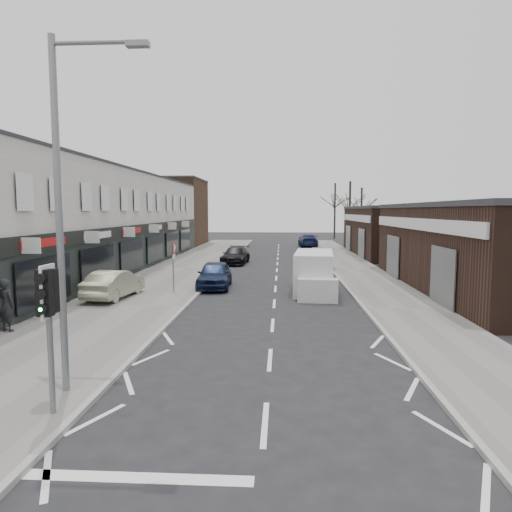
# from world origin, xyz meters

# --- Properties ---
(ground) EXTENTS (160.00, 160.00, 0.00)m
(ground) POSITION_xyz_m (0.00, 0.00, 0.00)
(ground) COLOR black
(ground) RESTS_ON ground
(pavement_left) EXTENTS (5.50, 64.00, 0.12)m
(pavement_left) POSITION_xyz_m (-6.75, 22.00, 0.06)
(pavement_left) COLOR slate
(pavement_left) RESTS_ON ground
(pavement_right) EXTENTS (3.50, 64.00, 0.12)m
(pavement_right) POSITION_xyz_m (5.75, 22.00, 0.06)
(pavement_right) COLOR slate
(pavement_right) RESTS_ON ground
(shop_terrace_left) EXTENTS (8.00, 41.00, 7.10)m
(shop_terrace_left) POSITION_xyz_m (-13.50, 19.50, 3.55)
(shop_terrace_left) COLOR silver
(shop_terrace_left) RESTS_ON ground
(brick_block_far) EXTENTS (8.00, 10.00, 8.00)m
(brick_block_far) POSITION_xyz_m (-13.50, 45.00, 4.00)
(brick_block_far) COLOR #4C3220
(brick_block_far) RESTS_ON ground
(right_unit_near) EXTENTS (10.00, 18.00, 4.50)m
(right_unit_near) POSITION_xyz_m (12.50, 14.00, 2.25)
(right_unit_near) COLOR #322017
(right_unit_near) RESTS_ON ground
(right_unit_far) EXTENTS (10.00, 16.00, 4.50)m
(right_unit_far) POSITION_xyz_m (12.50, 34.00, 2.25)
(right_unit_far) COLOR #322017
(right_unit_far) RESTS_ON ground
(tree_far_a) EXTENTS (3.60, 3.60, 8.00)m
(tree_far_a) POSITION_xyz_m (9.00, 48.00, 0.00)
(tree_far_a) COLOR #382D26
(tree_far_a) RESTS_ON ground
(tree_far_b) EXTENTS (3.60, 3.60, 7.50)m
(tree_far_b) POSITION_xyz_m (11.50, 54.00, 0.00)
(tree_far_b) COLOR #382D26
(tree_far_b) RESTS_ON ground
(tree_far_c) EXTENTS (3.60, 3.60, 8.50)m
(tree_far_c) POSITION_xyz_m (8.50, 60.00, 0.00)
(tree_far_c) COLOR #382D26
(tree_far_c) RESTS_ON ground
(traffic_light) EXTENTS (0.28, 0.60, 3.10)m
(traffic_light) POSITION_xyz_m (-4.40, -2.02, 2.41)
(traffic_light) COLOR slate
(traffic_light) RESTS_ON pavement_left
(street_lamp) EXTENTS (2.23, 0.22, 8.00)m
(street_lamp) POSITION_xyz_m (-4.53, -0.80, 4.62)
(street_lamp) COLOR slate
(street_lamp) RESTS_ON pavement_left
(warning_sign) EXTENTS (0.12, 0.80, 2.70)m
(warning_sign) POSITION_xyz_m (-5.16, 12.00, 2.20)
(warning_sign) COLOR slate
(warning_sign) RESTS_ON pavement_left
(white_van) EXTENTS (2.33, 5.63, 2.13)m
(white_van) POSITION_xyz_m (2.05, 13.06, 1.01)
(white_van) COLOR silver
(white_van) RESTS_ON ground
(sedan_on_pavement) EXTENTS (1.83, 4.23, 1.36)m
(sedan_on_pavement) POSITION_xyz_m (-7.70, 10.38, 0.80)
(sedan_on_pavement) COLOR #9D997E
(sedan_on_pavement) RESTS_ON pavement_left
(pedestrian) EXTENTS (0.79, 0.66, 1.85)m
(pedestrian) POSITION_xyz_m (-9.20, 4.19, 1.05)
(pedestrian) COLOR black
(pedestrian) RESTS_ON pavement_left
(parked_car_left_a) EXTENTS (1.92, 4.41, 1.48)m
(parked_car_left_a) POSITION_xyz_m (-3.40, 14.21, 0.74)
(parked_car_left_a) COLOR #131C3B
(parked_car_left_a) RESTS_ON ground
(parked_car_left_b) EXTENTS (2.24, 4.79, 1.35)m
(parked_car_left_b) POSITION_xyz_m (-3.40, 25.78, 0.68)
(parked_car_left_b) COLOR black
(parked_car_left_b) RESTS_ON ground
(parked_car_right_a) EXTENTS (1.56, 4.33, 1.42)m
(parked_car_right_a) POSITION_xyz_m (3.25, 23.20, 0.71)
(parked_car_right_a) COLOR white
(parked_car_right_a) RESTS_ON ground
(parked_car_right_b) EXTENTS (1.65, 3.78, 1.27)m
(parked_car_right_b) POSITION_xyz_m (2.65, 27.18, 0.63)
(parked_car_right_b) COLOR black
(parked_car_right_b) RESTS_ON ground
(parked_car_right_c) EXTENTS (2.26, 5.25, 1.51)m
(parked_car_right_c) POSITION_xyz_m (3.50, 43.72, 0.75)
(parked_car_right_c) COLOR #161D47
(parked_car_right_c) RESTS_ON ground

